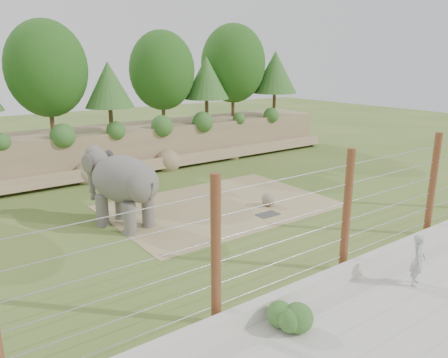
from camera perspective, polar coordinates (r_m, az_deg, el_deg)
ground at (r=17.79m, az=3.83°, el=-6.36°), size 90.00×90.00×0.00m
back_embankment at (r=27.80m, az=-12.27°, el=9.65°), size 30.00×5.52×8.77m
dirt_patch at (r=20.29m, az=-0.53°, el=-3.50°), size 10.00×7.00×0.02m
drain_grate at (r=19.20m, az=5.76°, el=-4.62°), size 1.00×0.60×0.03m
elephant at (r=17.91m, az=-12.96°, el=-1.40°), size 2.72×4.10×3.06m
stone_ball at (r=20.24m, az=5.82°, el=-2.64°), size 0.65×0.65×0.65m
retaining_wall at (r=14.56m, az=16.80°, el=-11.10°), size 26.00×0.35×0.50m
walkway at (r=13.74m, az=23.55°, el=-14.62°), size 26.00×4.00×0.01m
barrier_fence at (r=14.17m, az=15.75°, el=-4.08°), size 20.26×0.26×4.00m
walkway_shrub at (r=11.54m, az=8.39°, el=-17.19°), size 0.78×0.78×0.78m
zookeeper at (r=14.42m, az=24.01°, el=-9.63°), size 0.69×0.59×1.61m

